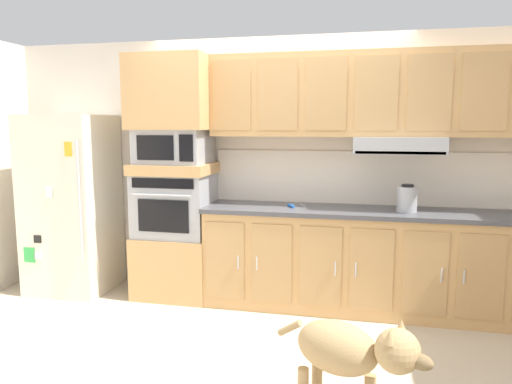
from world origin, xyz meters
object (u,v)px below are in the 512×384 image
(microwave, at_px, (174,147))
(screwdriver, at_px, (292,206))
(refrigerator, at_px, (72,204))
(built_in_oven, at_px, (175,204))
(electric_kettle, at_px, (407,199))
(dog, at_px, (351,351))

(microwave, relative_size, screwdriver, 3.83)
(refrigerator, height_order, built_in_oven, refrigerator)
(electric_kettle, xyz_separation_m, dog, (-0.42, -1.67, -0.62))
(refrigerator, relative_size, microwave, 2.73)
(electric_kettle, bearing_deg, dog, -104.15)
(screwdriver, bearing_deg, microwave, 178.94)
(refrigerator, relative_size, dog, 2.00)
(microwave, bearing_deg, refrigerator, -176.42)
(dog, bearing_deg, electric_kettle, 100.45)
(microwave, bearing_deg, screwdriver, -1.06)
(refrigerator, relative_size, screwdriver, 10.47)
(built_in_oven, relative_size, electric_kettle, 2.92)
(refrigerator, bearing_deg, dog, -30.40)
(screwdriver, distance_m, dog, 1.86)
(dog, bearing_deg, screwdriver, 133.47)
(electric_kettle, bearing_deg, screwdriver, 178.51)
(built_in_oven, relative_size, microwave, 1.09)
(built_in_oven, xyz_separation_m, dog, (1.72, -1.71, -0.49))
(built_in_oven, bearing_deg, screwdriver, -1.06)
(microwave, xyz_separation_m, electric_kettle, (2.14, -0.05, -0.43))
(screwdriver, bearing_deg, dog, -71.14)
(refrigerator, height_order, microwave, refrigerator)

